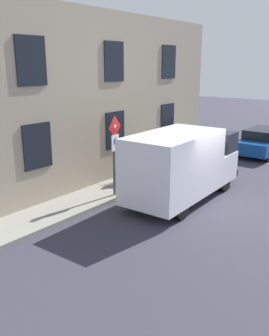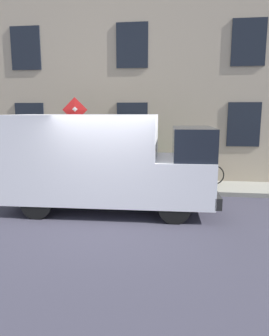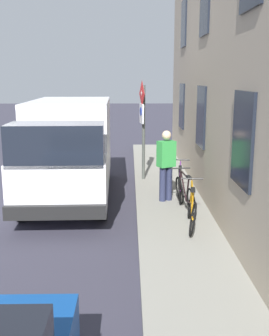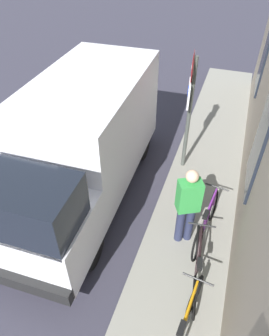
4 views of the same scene
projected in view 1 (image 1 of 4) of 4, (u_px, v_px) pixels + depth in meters
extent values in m
plane|color=#353441|center=(206.00, 203.00, 12.98)|extent=(80.00, 80.00, 0.00)
cube|color=gray|center=(131.00, 182.00, 14.99)|extent=(1.64, 16.01, 0.14)
cube|color=tan|center=(108.00, 100.00, 14.79)|extent=(0.70, 14.01, 6.68)
cube|color=black|center=(167.00, 119.00, 17.82)|extent=(0.06, 1.10, 1.50)
cube|color=black|center=(115.00, 130.00, 14.90)|extent=(0.06, 1.10, 1.50)
cube|color=black|center=(37.00, 146.00, 11.98)|extent=(0.06, 1.10, 1.50)
cube|color=black|center=(169.00, 62.00, 17.09)|extent=(0.06, 1.10, 1.50)
cube|color=black|center=(114.00, 62.00, 14.17)|extent=(0.06, 1.10, 1.50)
cube|color=black|center=(31.00, 61.00, 11.26)|extent=(0.06, 1.10, 1.50)
cylinder|color=#474C47|center=(114.00, 158.00, 13.01)|extent=(0.09, 0.09, 2.73)
pyramid|color=silver|center=(115.00, 127.00, 12.67)|extent=(0.12, 0.50, 0.50)
pyramid|color=red|center=(115.00, 127.00, 12.67)|extent=(0.11, 0.56, 0.56)
cube|color=white|center=(115.00, 143.00, 12.83)|extent=(0.11, 0.44, 0.56)
cylinder|color=#1933B2|center=(116.00, 141.00, 12.79)|extent=(0.05, 0.24, 0.24)
cube|color=white|center=(174.00, 165.00, 12.49)|extent=(2.11, 3.86, 2.18)
cube|color=white|center=(207.00, 164.00, 14.65)|extent=(2.04, 1.46, 1.10)
cube|color=black|center=(210.00, 141.00, 14.57)|extent=(1.95, 1.04, 0.84)
cube|color=black|center=(214.00, 169.00, 15.33)|extent=(2.00, 0.22, 0.28)
cylinder|color=black|center=(184.00, 174.00, 15.10)|extent=(0.24, 0.77, 0.76)
cylinder|color=black|center=(224.00, 181.00, 14.10)|extent=(0.24, 0.77, 0.76)
cylinder|color=black|center=(136.00, 196.00, 12.53)|extent=(0.24, 0.77, 0.76)
cylinder|color=black|center=(181.00, 208.00, 11.52)|extent=(0.24, 0.77, 0.76)
cube|color=navy|center=(262.00, 144.00, 19.76)|extent=(1.78, 4.01, 0.64)
cube|color=black|center=(264.00, 134.00, 19.78)|extent=(1.63, 2.41, 0.60)
cylinder|color=black|center=(268.00, 156.00, 18.38)|extent=(0.18, 0.60, 0.60)
cylinder|color=black|center=(238.00, 151.00, 19.29)|extent=(0.18, 0.60, 0.60)
cylinder|color=black|center=(256.00, 143.00, 21.30)|extent=(0.18, 0.60, 0.60)
torus|color=black|center=(150.00, 163.00, 16.46)|extent=(0.21, 0.67, 0.66)
torus|color=black|center=(165.00, 158.00, 17.18)|extent=(0.21, 0.67, 0.66)
cylinder|color=orange|center=(155.00, 157.00, 16.63)|extent=(0.10, 0.60, 0.60)
cylinder|color=orange|center=(157.00, 151.00, 16.61)|extent=(0.12, 0.73, 0.07)
cylinder|color=orange|center=(161.00, 156.00, 16.89)|extent=(0.06, 0.19, 0.55)
cylinder|color=orange|center=(162.00, 160.00, 17.04)|extent=(0.08, 0.43, 0.12)
cylinder|color=orange|center=(151.00, 157.00, 16.41)|extent=(0.05, 0.09, 0.50)
cube|color=black|center=(162.00, 149.00, 16.85)|extent=(0.10, 0.21, 0.06)
cylinder|color=#262626|center=(151.00, 150.00, 16.35)|extent=(0.46, 0.08, 0.03)
torus|color=black|center=(139.00, 168.00, 15.62)|extent=(0.20, 0.67, 0.66)
torus|color=black|center=(151.00, 162.00, 16.49)|extent=(0.20, 0.67, 0.66)
cylinder|color=black|center=(143.00, 161.00, 15.85)|extent=(0.11, 0.60, 0.60)
cylinder|color=black|center=(144.00, 155.00, 15.83)|extent=(0.12, 0.73, 0.07)
cylinder|color=black|center=(147.00, 160.00, 16.15)|extent=(0.06, 0.19, 0.55)
cylinder|color=black|center=(148.00, 164.00, 16.33)|extent=(0.09, 0.43, 0.12)
cylinder|color=black|center=(139.00, 162.00, 15.58)|extent=(0.05, 0.09, 0.50)
cube|color=black|center=(148.00, 153.00, 16.13)|extent=(0.10, 0.21, 0.06)
cylinder|color=#262626|center=(140.00, 155.00, 15.52)|extent=(0.46, 0.09, 0.03)
torus|color=black|center=(121.00, 173.00, 14.94)|extent=(0.19, 0.67, 0.66)
torus|color=black|center=(139.00, 168.00, 15.65)|extent=(0.19, 0.67, 0.66)
cylinder|color=purple|center=(127.00, 166.00, 15.11)|extent=(0.11, 0.60, 0.60)
cylinder|color=purple|center=(129.00, 159.00, 15.09)|extent=(0.13, 0.73, 0.07)
cylinder|color=purple|center=(134.00, 165.00, 15.36)|extent=(0.06, 0.19, 0.55)
cylinder|color=purple|center=(136.00, 170.00, 15.52)|extent=(0.09, 0.43, 0.12)
cylinder|color=purple|center=(122.00, 167.00, 14.89)|extent=(0.05, 0.09, 0.50)
cube|color=black|center=(135.00, 157.00, 15.33)|extent=(0.11, 0.21, 0.06)
cylinder|color=#262626|center=(122.00, 159.00, 14.83)|extent=(0.46, 0.09, 0.03)
cylinder|color=#262B47|center=(139.00, 168.00, 15.23)|extent=(0.16, 0.16, 0.85)
cylinder|color=#262B47|center=(143.00, 168.00, 15.20)|extent=(0.16, 0.16, 0.85)
cube|color=green|center=(141.00, 151.00, 15.01)|extent=(0.48, 0.42, 0.62)
sphere|color=beige|center=(141.00, 140.00, 14.89)|extent=(0.22, 0.22, 0.22)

